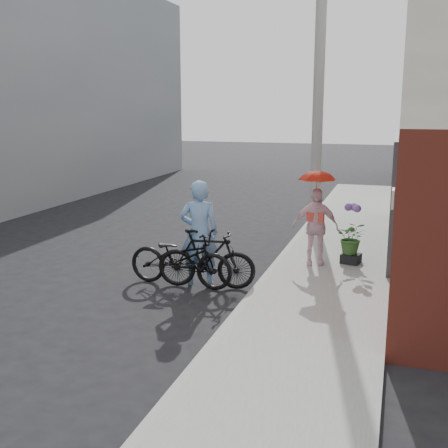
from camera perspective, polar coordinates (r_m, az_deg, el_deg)
The scene contains 11 objects.
ground at distance 10.13m, azimuth -2.18°, elevation -6.88°, with size 80.00×80.00×0.00m, color black.
sidewalk at distance 11.54m, azimuth 11.12°, elevation -4.41°, with size 2.20×24.00×0.12m, color gray.
curb at distance 11.71m, azimuth 5.46°, elevation -3.99°, with size 0.12×24.00×0.12m, color #9E9E99.
utility_pole at distance 15.17m, azimuth 9.56°, elevation 12.70°, with size 0.28×0.28×7.00m, color #9E9E99.
officer at distance 10.30m, azimuth -2.54°, elevation -0.91°, with size 0.71×0.47×1.95m, color #749DCF.
bike_left at distance 10.33m, azimuth -4.44°, elevation -3.44°, with size 0.70×2.02×1.06m, color black.
bike_right at distance 10.19m, azimuth -1.80°, elevation -3.57°, with size 0.51×1.80×1.08m, color black.
kimono_woman at distance 11.38m, azimuth 9.25°, elevation -0.24°, with size 0.90×0.38×1.54m, color #F9D1DC.
parasol at distance 11.21m, azimuth 9.44°, elevation 5.19°, with size 0.71×0.71×0.63m, color red.
planter at distance 11.73m, azimuth 12.76°, elevation -3.42°, with size 0.36×0.36×0.19m, color black.
potted_plant at distance 11.63m, azimuth 12.86°, elevation -1.36°, with size 0.61×0.53×0.68m, color #336227.
Camera 1 is at (3.22, -9.02, 3.28)m, focal length 45.00 mm.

